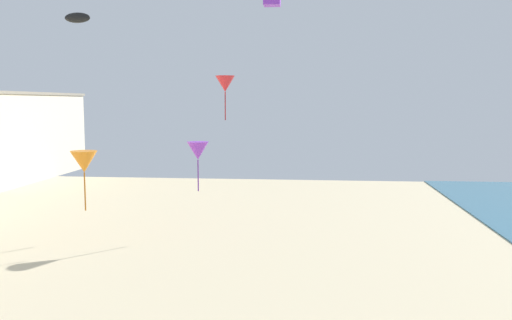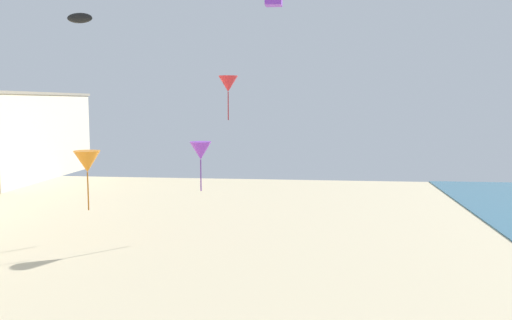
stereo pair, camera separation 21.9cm
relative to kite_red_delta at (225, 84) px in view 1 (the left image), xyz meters
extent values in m
cone|color=red|center=(0.00, 0.00, 0.01)|extent=(1.40, 1.40, 1.14)
cylinder|color=maroon|center=(0.00, 0.00, -1.58)|extent=(0.08, 0.08, 2.03)
cone|color=orange|center=(-8.48, -5.17, -5.15)|extent=(1.73, 1.73, 1.41)
cylinder|color=#A75C15|center=(-8.48, -5.17, -7.11)|extent=(0.09, 0.09, 2.51)
ellipsoid|color=black|center=(-5.46, -12.30, 2.89)|extent=(1.32, 0.37, 0.51)
cone|color=purple|center=(-1.41, -2.98, -4.57)|extent=(1.48, 1.48, 1.21)
cylinder|color=#63278B|center=(-1.41, -2.98, -6.24)|extent=(0.08, 0.08, 2.15)
camera|label=1|loc=(6.21, -38.92, -1.28)|focal=38.18mm
camera|label=2|loc=(6.43, -38.89, -1.28)|focal=38.18mm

